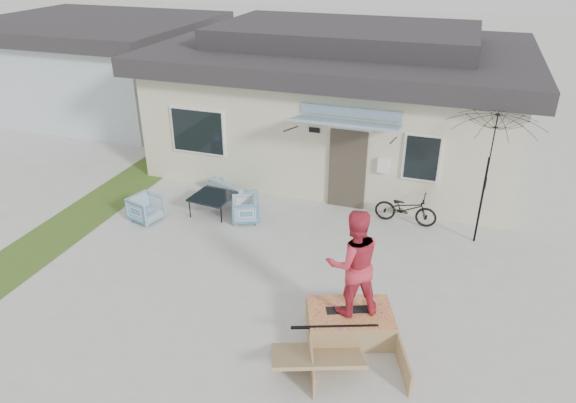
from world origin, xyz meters
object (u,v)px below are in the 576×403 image
(skate_ramp, at_px, (350,323))
(skateboard, at_px, (350,309))
(bicycle, at_px, (406,205))
(patio_umbrella, at_px, (487,172))
(skater, at_px, (353,261))
(coffee_table, at_px, (213,204))
(loveseat, at_px, (231,186))
(armchair_left, at_px, (146,207))
(armchair_right, at_px, (245,209))

(skate_ramp, relative_size, skateboard, 2.35)
(bicycle, height_order, skate_ramp, bicycle)
(patio_umbrella, bearing_deg, skater, -117.09)
(coffee_table, bearing_deg, bicycle, 12.12)
(loveseat, bearing_deg, skater, 156.22)
(armchair_left, bearing_deg, skate_ramp, -98.46)
(armchair_left, height_order, armchair_right, armchair_left)
(bicycle, distance_m, skater, 4.54)
(loveseat, relative_size, coffee_table, 1.54)
(bicycle, relative_size, skater, 0.78)
(loveseat, relative_size, skateboard, 1.77)
(skater, bearing_deg, patio_umbrella, -145.31)
(armchair_right, xyz_separation_m, coffee_table, (-0.96, 0.14, -0.10))
(armchair_left, xyz_separation_m, skateboard, (5.73, -2.49, 0.16))
(skateboard, bearing_deg, loveseat, 111.44)
(skater, bearing_deg, armchair_left, -51.74)
(armchair_right, bearing_deg, skater, 22.39)
(coffee_table, bearing_deg, armchair_right, -8.07)
(armchair_right, relative_size, skateboard, 0.81)
(loveseat, bearing_deg, skateboard, 156.22)
(armchair_left, xyz_separation_m, patio_umbrella, (7.80, 1.56, 1.39))
(bicycle, bearing_deg, loveseat, 91.79)
(patio_umbrella, bearing_deg, armchair_left, -168.70)
(armchair_right, height_order, skater, skater)
(skateboard, bearing_deg, armchair_right, 113.47)
(bicycle, bearing_deg, skateboard, 176.92)
(loveseat, distance_m, skate_ramp, 6.21)
(loveseat, xyz_separation_m, armchair_left, (-1.44, -1.94, 0.06))
(armchair_left, height_order, skater, skater)
(skateboard, bearing_deg, skate_ramp, -92.13)
(skater, bearing_deg, coffee_table, -66.24)
(armchair_right, bearing_deg, skateboard, 22.39)
(loveseat, distance_m, skateboard, 6.17)
(armchair_right, height_order, patio_umbrella, patio_umbrella)
(armchair_left, distance_m, patio_umbrella, 8.07)
(loveseat, xyz_separation_m, skateboard, (4.29, -4.44, 0.23))
(bicycle, height_order, patio_umbrella, patio_umbrella)
(loveseat, height_order, armchair_left, armchair_left)
(skateboard, bearing_deg, coffee_table, 119.41)
(skate_ramp, bearing_deg, skater, 90.00)
(coffee_table, bearing_deg, loveseat, 87.76)
(bicycle, height_order, skater, skater)
(loveseat, relative_size, patio_umbrella, 0.60)
(armchair_left, distance_m, skateboard, 6.25)
(coffee_table, relative_size, skate_ramp, 0.49)
(coffee_table, distance_m, skater, 5.64)
(bicycle, relative_size, patio_umbrella, 0.61)
(armchair_right, bearing_deg, coffee_table, -121.72)
(armchair_left, xyz_separation_m, coffee_table, (1.40, 0.89, -0.11))
(armchair_right, distance_m, bicycle, 3.95)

